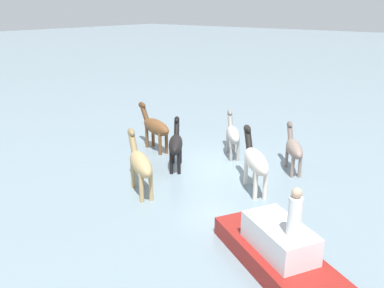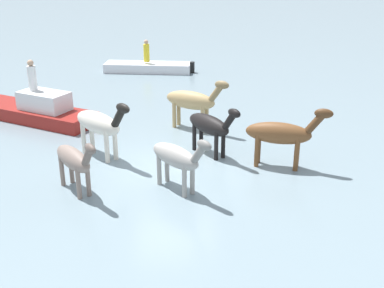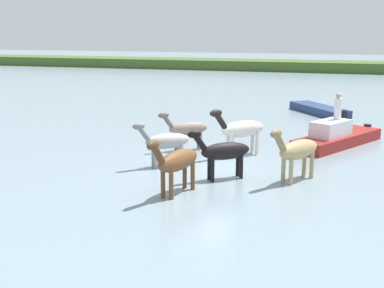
{
  "view_description": "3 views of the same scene",
  "coord_description": "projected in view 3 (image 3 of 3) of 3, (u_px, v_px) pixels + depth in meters",
  "views": [
    {
      "loc": [
        12.42,
        8.57,
        6.2
      ],
      "look_at": [
        0.89,
        -0.54,
        1.07
      ],
      "focal_mm": 37.46,
      "sensor_mm": 36.0,
      "label": 1
    },
    {
      "loc": [
        -13.44,
        -0.28,
        6.14
      ],
      "look_at": [
        0.06,
        -0.55,
        0.79
      ],
      "focal_mm": 45.28,
      "sensor_mm": 36.0,
      "label": 2
    },
    {
      "loc": [
        5.23,
        -18.26,
        5.21
      ],
      "look_at": [
        -0.37,
        0.03,
        0.91
      ],
      "focal_mm": 48.56,
      "sensor_mm": 36.0,
      "label": 3
    }
  ],
  "objects": [
    {
      "name": "boat_motor_center",
      "position": [
        336.0,
        139.0,
        23.36
      ],
      "size": [
        3.88,
        5.41,
        1.36
      ],
      "rotation": [
        0.0,
        0.0,
        4.21
      ],
      "color": "maroon",
      "rests_on": "ground_plane"
    },
    {
      "name": "boat_launch_far",
      "position": [
        319.0,
        111.0,
        32.05
      ],
      "size": [
        3.98,
        4.71,
        0.75
      ],
      "rotation": [
        0.0,
        0.0,
        2.21
      ],
      "color": "navy",
      "rests_on": "ground_plane"
    },
    {
      "name": "horse_gray_outer",
      "position": [
        241.0,
        129.0,
        21.32
      ],
      "size": [
        2.12,
        2.17,
        2.04
      ],
      "rotation": [
        0.0,
        0.0,
        3.94
      ],
      "color": "silver",
      "rests_on": "ground_plane"
    },
    {
      "name": "horse_dun_straggler",
      "position": [
        186.0,
        129.0,
        22.34
      ],
      "size": [
        1.98,
        1.62,
        1.73
      ],
      "rotation": [
        0.0,
        0.0,
        3.79
      ],
      "color": "gray",
      "rests_on": "ground_plane"
    },
    {
      "name": "horse_rear_stallion",
      "position": [
        223.0,
        151.0,
        18.04
      ],
      "size": [
        2.08,
        1.72,
        1.82
      ],
      "rotation": [
        0.0,
        0.0,
        3.8
      ],
      "color": "black",
      "rests_on": "ground_plane"
    },
    {
      "name": "ground_plane",
      "position": [
        201.0,
        168.0,
        19.67
      ],
      "size": [
        181.53,
        181.53,
        0.0
      ],
      "primitive_type": "plane",
      "color": "gray"
    },
    {
      "name": "horse_mid_herd",
      "position": [
        165.0,
        141.0,
        19.74
      ],
      "size": [
        1.95,
        1.78,
        1.78
      ],
      "rotation": [
        0.0,
        0.0,
        3.86
      ],
      "color": "#9E9993",
      "rests_on": "ground_plane"
    },
    {
      "name": "horse_chestnut_trailing",
      "position": [
        297.0,
        150.0,
        17.8
      ],
      "size": [
        1.64,
        2.4,
        1.99
      ],
      "rotation": [
        0.0,
        0.0,
        4.18
      ],
      "color": "tan",
      "rests_on": "ground_plane"
    },
    {
      "name": "horse_pinto_flank",
      "position": [
        176.0,
        161.0,
        16.37
      ],
      "size": [
        1.14,
        2.53,
        1.97
      ],
      "rotation": [
        0.0,
        0.0,
        4.42
      ],
      "color": "brown",
      "rests_on": "ground_plane"
    },
    {
      "name": "person_helmsman_aft",
      "position": [
        338.0,
        107.0,
        23.01
      ],
      "size": [
        0.32,
        0.32,
        1.19
      ],
      "color": "silver",
      "rests_on": "boat_motor_center"
    },
    {
      "name": "distant_shoreline",
      "position": [
        307.0,
        71.0,
        63.94
      ],
      "size": [
        163.38,
        6.0,
        2.4
      ],
      "primitive_type": "cube",
      "color": "#3E5A24",
      "rests_on": "ground_plane"
    }
  ]
}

